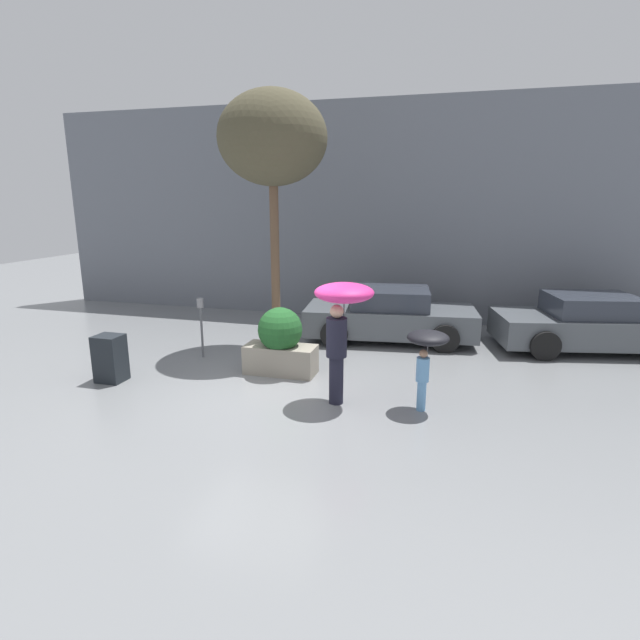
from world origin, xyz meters
name	(u,v)px	position (x,y,z in m)	size (l,w,h in m)	color
ground_plane	(257,396)	(0.00, 0.00, 0.00)	(40.00, 40.00, 0.00)	slate
building_facade	(341,213)	(0.00, 6.50, 3.00)	(18.00, 0.30, 6.00)	slate
planter_box	(280,342)	(0.01, 1.22, 0.64)	(1.41, 0.88, 1.34)	gray
person_adult	(342,311)	(1.49, 0.15, 1.60)	(0.99, 0.99, 2.06)	#1E1E2D
person_child	(427,347)	(2.89, 0.20, 1.07)	(0.68, 0.68, 1.33)	#669ED1
parked_car_near	(390,316)	(1.77, 4.24, 0.60)	(4.24, 2.30, 1.28)	#4C5156
parked_car_far	(589,324)	(6.28, 4.63, 0.60)	(4.37, 2.55, 1.28)	#4C5156
street_tree	(273,140)	(-0.67, 2.86, 4.61)	(2.34, 2.34, 5.64)	brown
parking_meter	(201,315)	(-1.99, 1.74, 0.94)	(0.14, 0.14, 1.32)	#595B60
newspaper_box	(110,358)	(-2.96, -0.05, 0.45)	(0.50, 0.44, 0.90)	#1E2328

